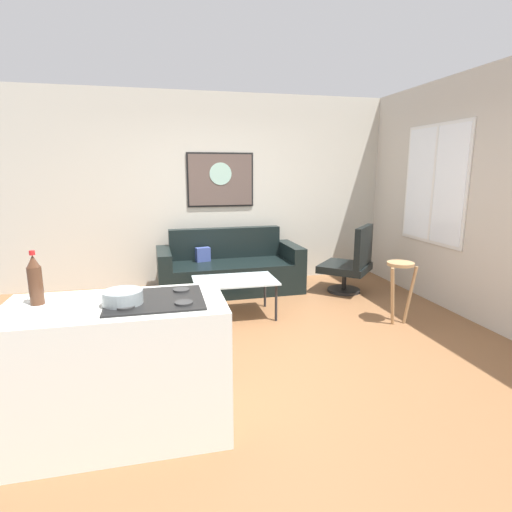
{
  "coord_description": "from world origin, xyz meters",
  "views": [
    {
      "loc": [
        -0.83,
        -3.7,
        1.7
      ],
      "look_at": [
        0.25,
        0.9,
        0.7
      ],
      "focal_mm": 28.56,
      "sensor_mm": 36.0,
      "label": 1
    }
  ],
  "objects_px": {
    "bar_stool": "(399,278)",
    "soda_bottle": "(35,280)",
    "armchair": "(351,263)",
    "coffee_table": "(235,283)",
    "wall_painting": "(221,180)",
    "couch": "(229,271)",
    "mixing_bowl": "(123,298)"
  },
  "relations": [
    {
      "from": "couch",
      "to": "wall_painting",
      "type": "distance_m",
      "value": 1.36
    },
    {
      "from": "armchair",
      "to": "bar_stool",
      "type": "relative_size",
      "value": 1.36
    },
    {
      "from": "couch",
      "to": "soda_bottle",
      "type": "height_order",
      "value": "soda_bottle"
    },
    {
      "from": "coffee_table",
      "to": "bar_stool",
      "type": "height_order",
      "value": "bar_stool"
    },
    {
      "from": "bar_stool",
      "to": "mixing_bowl",
      "type": "height_order",
      "value": "mixing_bowl"
    },
    {
      "from": "armchair",
      "to": "soda_bottle",
      "type": "height_order",
      "value": "soda_bottle"
    },
    {
      "from": "armchair",
      "to": "wall_painting",
      "type": "relative_size",
      "value": 0.97
    },
    {
      "from": "couch",
      "to": "soda_bottle",
      "type": "distance_m",
      "value": 3.47
    },
    {
      "from": "soda_bottle",
      "to": "wall_painting",
      "type": "relative_size",
      "value": 0.34
    },
    {
      "from": "coffee_table",
      "to": "bar_stool",
      "type": "bearing_deg",
      "value": -19.26
    },
    {
      "from": "couch",
      "to": "bar_stool",
      "type": "xyz_separation_m",
      "value": [
        1.64,
        -1.67,
        0.23
      ]
    },
    {
      "from": "couch",
      "to": "armchair",
      "type": "relative_size",
      "value": 2.11
    },
    {
      "from": "armchair",
      "to": "soda_bottle",
      "type": "relative_size",
      "value": 2.83
    },
    {
      "from": "armchair",
      "to": "bar_stool",
      "type": "bearing_deg",
      "value": -90.03
    },
    {
      "from": "coffee_table",
      "to": "wall_painting",
      "type": "bearing_deg",
      "value": 87.02
    },
    {
      "from": "wall_painting",
      "to": "couch",
      "type": "bearing_deg",
      "value": -86.67
    },
    {
      "from": "couch",
      "to": "armchair",
      "type": "xyz_separation_m",
      "value": [
        1.65,
        -0.49,
        0.14
      ]
    },
    {
      "from": "couch",
      "to": "wall_painting",
      "type": "xyz_separation_m",
      "value": [
        -0.03,
        0.51,
        1.27
      ]
    },
    {
      "from": "coffee_table",
      "to": "soda_bottle",
      "type": "distance_m",
      "value": 2.53
    },
    {
      "from": "coffee_table",
      "to": "wall_painting",
      "type": "height_order",
      "value": "wall_painting"
    },
    {
      "from": "armchair",
      "to": "wall_painting",
      "type": "bearing_deg",
      "value": 149.19
    },
    {
      "from": "armchair",
      "to": "mixing_bowl",
      "type": "distance_m",
      "value": 3.86
    },
    {
      "from": "bar_stool",
      "to": "soda_bottle",
      "type": "relative_size",
      "value": 2.08
    },
    {
      "from": "soda_bottle",
      "to": "mixing_bowl",
      "type": "bearing_deg",
      "value": -15.71
    },
    {
      "from": "couch",
      "to": "armchair",
      "type": "height_order",
      "value": "armchair"
    },
    {
      "from": "couch",
      "to": "coffee_table",
      "type": "relative_size",
      "value": 2.11
    },
    {
      "from": "soda_bottle",
      "to": "mixing_bowl",
      "type": "distance_m",
      "value": 0.55
    },
    {
      "from": "bar_stool",
      "to": "coffee_table",
      "type": "bearing_deg",
      "value": 160.74
    },
    {
      "from": "coffee_table",
      "to": "couch",
      "type": "bearing_deg",
      "value": 84.0
    },
    {
      "from": "couch",
      "to": "soda_bottle",
      "type": "bearing_deg",
      "value": -119.75
    },
    {
      "from": "soda_bottle",
      "to": "wall_painting",
      "type": "bearing_deg",
      "value": 64.43
    },
    {
      "from": "couch",
      "to": "bar_stool",
      "type": "bearing_deg",
      "value": -45.47
    }
  ]
}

